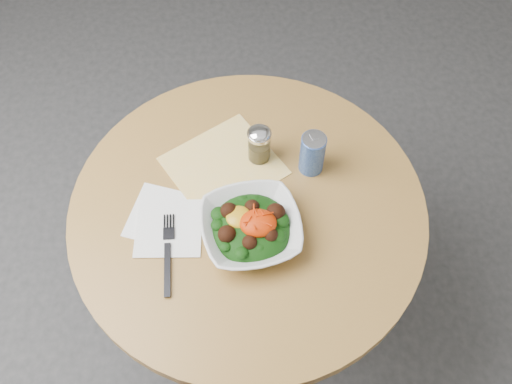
% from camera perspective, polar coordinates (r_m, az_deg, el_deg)
% --- Properties ---
extents(ground, '(6.00, 6.00, 0.00)m').
position_cam_1_polar(ground, '(2.11, -0.58, -11.97)').
color(ground, '#2F2F31').
rests_on(ground, ground).
extents(table, '(0.90, 0.90, 0.75)m').
position_cam_1_polar(table, '(1.60, -0.75, -5.08)').
color(table, black).
rests_on(table, ground).
extents(cloth_napkin, '(0.35, 0.35, 0.00)m').
position_cam_1_polar(cloth_napkin, '(1.50, -3.27, 2.64)').
color(cloth_napkin, '#EDA30C').
rests_on(cloth_napkin, table).
extents(paper_napkins, '(0.21, 0.22, 0.00)m').
position_cam_1_polar(paper_napkins, '(1.42, -9.00, -2.97)').
color(paper_napkins, white).
rests_on(paper_napkins, table).
extents(salad_bowl, '(0.27, 0.27, 0.09)m').
position_cam_1_polar(salad_bowl, '(1.36, -0.50, -3.56)').
color(salad_bowl, silver).
rests_on(salad_bowl, table).
extents(fork, '(0.03, 0.22, 0.00)m').
position_cam_1_polar(fork, '(1.38, -8.80, -5.88)').
color(fork, black).
rests_on(fork, table).
extents(spice_shaker, '(0.06, 0.06, 0.11)m').
position_cam_1_polar(spice_shaker, '(1.47, 0.32, 4.80)').
color(spice_shaker, silver).
rests_on(spice_shaker, table).
extents(beverage_can, '(0.06, 0.06, 0.12)m').
position_cam_1_polar(beverage_can, '(1.45, 5.66, 3.87)').
color(beverage_can, navy).
rests_on(beverage_can, table).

